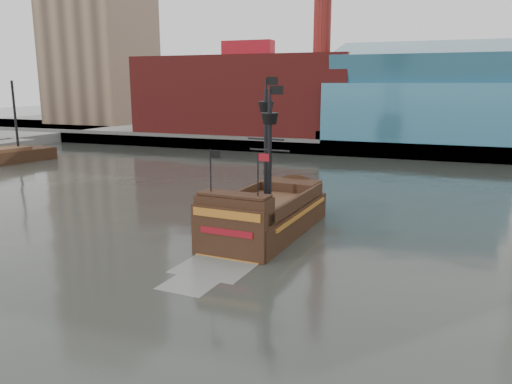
% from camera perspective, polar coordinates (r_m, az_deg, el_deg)
% --- Properties ---
extents(ground, '(400.00, 400.00, 0.00)m').
position_cam_1_polar(ground, '(27.90, -13.94, -13.21)').
color(ground, '#2C2F29').
rests_on(ground, ground).
extents(promenade_far, '(220.00, 60.00, 2.00)m').
position_cam_1_polar(promenade_far, '(113.98, 13.33, 6.45)').
color(promenade_far, slate).
rests_on(promenade_far, ground).
extents(seawall, '(220.00, 1.00, 2.60)m').
position_cam_1_polar(seawall, '(84.96, 10.65, 4.90)').
color(seawall, '#4C4C49').
rests_on(seawall, ground).
extents(skyline, '(149.00, 45.00, 62.00)m').
position_cam_1_polar(skyline, '(106.27, 16.35, 18.64)').
color(skyline, '#7C624A').
rests_on(skyline, promenade_far).
extents(pirate_ship, '(6.56, 18.07, 13.30)m').
position_cam_1_polar(pirate_ship, '(40.22, 1.14, -3.07)').
color(pirate_ship, black).
rests_on(pirate_ship, ground).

